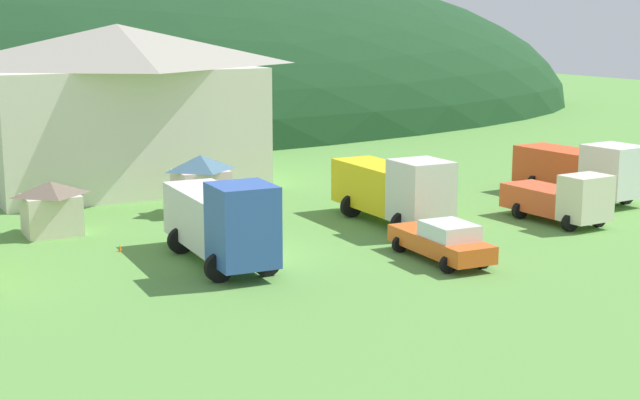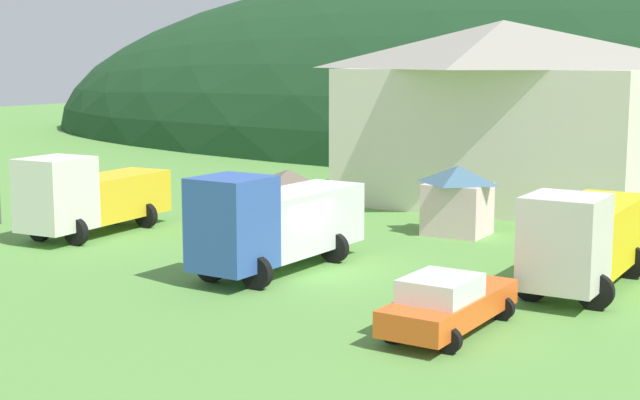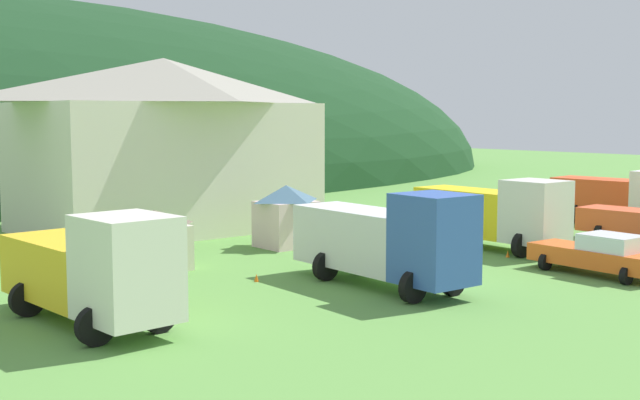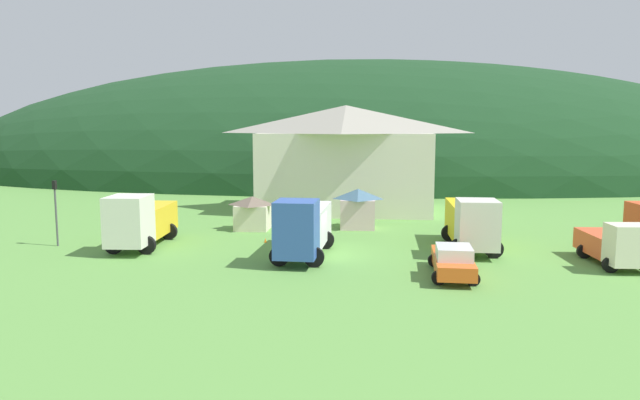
% 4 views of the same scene
% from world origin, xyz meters
% --- Properties ---
extents(ground_plane, '(200.00, 200.00, 0.00)m').
position_xyz_m(ground_plane, '(0.00, 0.00, 0.00)').
color(ground_plane, '#5B9342').
extents(depot_building, '(15.85, 10.38, 9.31)m').
position_xyz_m(depot_building, '(0.45, 18.16, 4.80)').
color(depot_building, silver).
rests_on(depot_building, ground).
extents(play_shed_cream, '(2.58, 2.33, 2.45)m').
position_xyz_m(play_shed_cream, '(-5.82, 7.87, 1.26)').
color(play_shed_cream, beige).
rests_on(play_shed_cream, ground).
extents(play_shed_pink, '(2.70, 2.36, 2.95)m').
position_xyz_m(play_shed_pink, '(1.83, 9.14, 1.52)').
color(play_shed_pink, beige).
rests_on(play_shed_pink, ground).
extents(heavy_rig_striped, '(3.30, 7.55, 3.48)m').
position_xyz_m(heavy_rig_striped, '(-11.47, 1.04, 1.74)').
color(heavy_rig_striped, silver).
rests_on(heavy_rig_striped, ground).
extents(box_truck_blue, '(3.21, 7.92, 3.61)m').
position_xyz_m(box_truck_blue, '(-1.02, -0.62, 1.81)').
color(box_truck_blue, '#3356AD').
rests_on(box_truck_blue, ground).
extents(flatbed_truck_yellow, '(3.09, 7.70, 3.36)m').
position_xyz_m(flatbed_truck_yellow, '(8.94, 2.38, 1.75)').
color(flatbed_truck_yellow, silver).
rests_on(flatbed_truck_yellow, ground).
extents(service_pickup_orange, '(2.43, 5.38, 1.66)m').
position_xyz_m(service_pickup_orange, '(7.02, -4.24, 0.83)').
color(service_pickup_orange, orange).
rests_on(service_pickup_orange, ground).
extents(traffic_cone_near_pickup, '(0.36, 0.36, 0.62)m').
position_xyz_m(traffic_cone_near_pickup, '(7.56, 0.56, 0.00)').
color(traffic_cone_near_pickup, orange).
rests_on(traffic_cone_near_pickup, ground).
extents(traffic_cone_mid_row, '(0.36, 0.36, 0.59)m').
position_xyz_m(traffic_cone_mid_row, '(-4.03, 3.34, 0.00)').
color(traffic_cone_mid_row, orange).
rests_on(traffic_cone_mid_row, ground).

